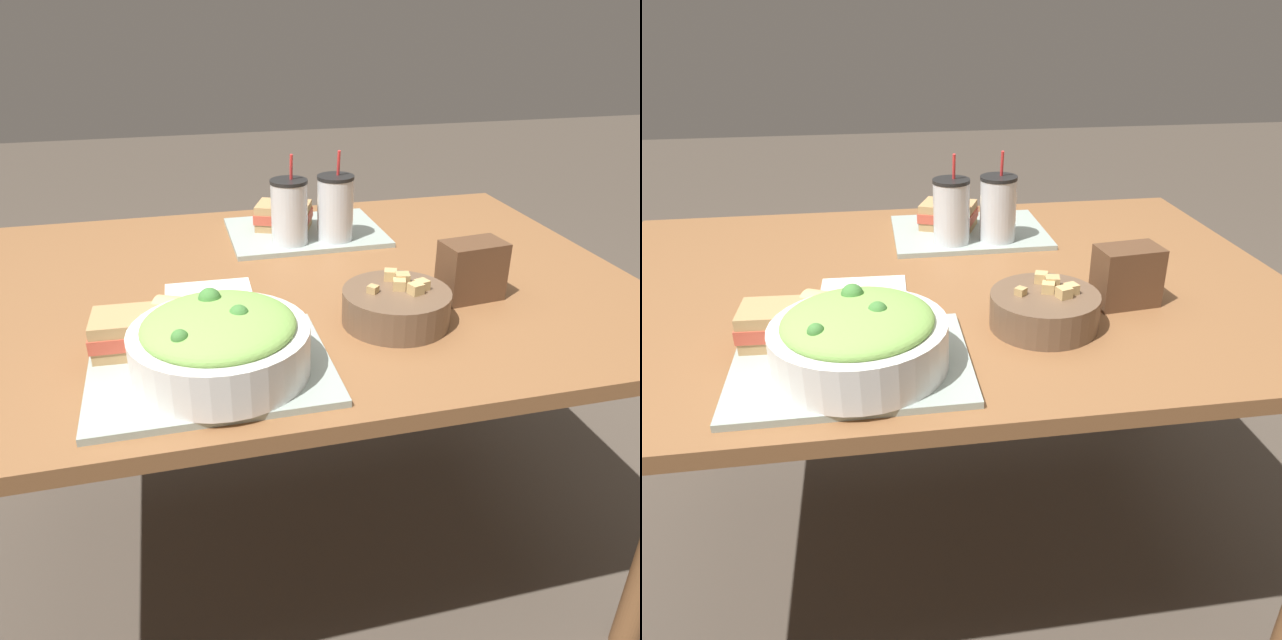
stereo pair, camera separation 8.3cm
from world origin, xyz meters
TOP-DOWN VIEW (x-y plane):
  - ground_plane at (0.00, 0.00)m, footprint 12.00×12.00m
  - dining_table at (0.00, 0.00)m, footprint 1.48×1.04m
  - tray_near at (-0.18, -0.34)m, footprint 0.38×0.29m
  - tray_far at (0.11, 0.28)m, footprint 0.38×0.29m
  - salad_bowl at (-0.16, -0.35)m, footprint 0.28×0.28m
  - soup_bowl at (0.17, -0.24)m, footprint 0.20×0.20m
  - sandwich_near at (-0.29, -0.25)m, footprint 0.14×0.10m
  - baguette_near at (-0.19, -0.23)m, footprint 0.16×0.12m
  - sandwich_far at (0.06, 0.31)m, footprint 0.16×0.14m
  - drink_cup_dark at (0.06, 0.19)m, footprint 0.09×0.09m
  - drink_cup_red at (0.17, 0.19)m, footprint 0.09×0.09m
  - chip_bag at (0.35, -0.17)m, footprint 0.13×0.09m
  - napkin_folded at (-0.16, -0.03)m, footprint 0.18×0.13m

SIDE VIEW (x-z plane):
  - ground_plane at x=0.00m, z-range 0.00..0.00m
  - dining_table at x=0.00m, z-range 0.30..1.08m
  - napkin_folded at x=-0.16m, z-range 0.78..0.78m
  - tray_near at x=-0.18m, z-range 0.78..0.79m
  - tray_far at x=0.11m, z-range 0.78..0.79m
  - soup_bowl at x=0.17m, z-range 0.77..0.86m
  - sandwich_far at x=0.06m, z-range 0.79..0.85m
  - sandwich_near at x=-0.29m, z-range 0.79..0.85m
  - baguette_near at x=-0.19m, z-range 0.79..0.86m
  - chip_bag at x=0.35m, z-range 0.78..0.89m
  - salad_bowl at x=-0.16m, z-range 0.78..0.90m
  - drink_cup_dark at x=0.06m, z-range 0.76..0.97m
  - drink_cup_red at x=0.17m, z-range 0.76..0.97m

